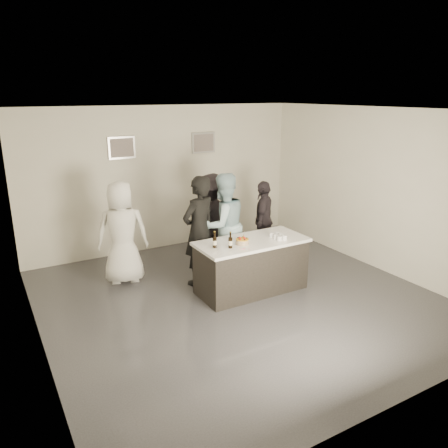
# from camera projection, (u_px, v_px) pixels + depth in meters

# --- Properties ---
(floor) EXTENTS (6.00, 6.00, 0.00)m
(floor) POSITION_uv_depth(u_px,v_px,m) (239.00, 299.00, 7.15)
(floor) COLOR #3D3D42
(floor) RESTS_ON ground
(ceiling) EXTENTS (6.00, 6.00, 0.00)m
(ceiling) POSITION_uv_depth(u_px,v_px,m) (241.00, 110.00, 6.28)
(ceiling) COLOR white
(wall_back) EXTENTS (6.00, 0.04, 3.00)m
(wall_back) POSITION_uv_depth(u_px,v_px,m) (165.00, 178.00, 9.21)
(wall_back) COLOR silver
(wall_back) RESTS_ON ground
(wall_front) EXTENTS (6.00, 0.04, 3.00)m
(wall_front) POSITION_uv_depth(u_px,v_px,m) (403.00, 280.00, 4.22)
(wall_front) COLOR silver
(wall_front) RESTS_ON ground
(wall_left) EXTENTS (0.04, 6.00, 3.00)m
(wall_left) POSITION_uv_depth(u_px,v_px,m) (30.00, 242.00, 5.29)
(wall_left) COLOR silver
(wall_left) RESTS_ON ground
(wall_right) EXTENTS (0.04, 6.00, 3.00)m
(wall_right) POSITION_uv_depth(u_px,v_px,m) (377.00, 190.00, 8.14)
(wall_right) COLOR silver
(wall_right) RESTS_ON ground
(picture_left) EXTENTS (0.54, 0.04, 0.44)m
(picture_left) POSITION_uv_depth(u_px,v_px,m) (122.00, 148.00, 8.55)
(picture_left) COLOR #B2B2B7
(picture_left) RESTS_ON wall_back
(picture_right) EXTENTS (0.54, 0.04, 0.44)m
(picture_right) POSITION_uv_depth(u_px,v_px,m) (203.00, 143.00, 9.40)
(picture_right) COLOR #B2B2B7
(picture_right) RESTS_ON wall_back
(bar_counter) EXTENTS (1.86, 0.86, 0.90)m
(bar_counter) POSITION_uv_depth(u_px,v_px,m) (251.00, 266.00, 7.33)
(bar_counter) COLOR white
(bar_counter) RESTS_ON ground
(cake) EXTENTS (0.21, 0.21, 0.08)m
(cake) POSITION_uv_depth(u_px,v_px,m) (242.00, 242.00, 7.02)
(cake) COLOR #F8AC1A
(cake) RESTS_ON bar_counter
(beer_bottle_a) EXTENTS (0.07, 0.07, 0.26)m
(beer_bottle_a) POSITION_uv_depth(u_px,v_px,m) (215.00, 240.00, 6.83)
(beer_bottle_a) COLOR black
(beer_bottle_a) RESTS_ON bar_counter
(beer_bottle_b) EXTENTS (0.07, 0.07, 0.26)m
(beer_bottle_b) POSITION_uv_depth(u_px,v_px,m) (230.00, 240.00, 6.81)
(beer_bottle_b) COLOR black
(beer_bottle_b) RESTS_ON bar_counter
(tumbler_cluster) EXTENTS (0.19, 0.30, 0.08)m
(tumbler_cluster) POSITION_uv_depth(u_px,v_px,m) (278.00, 236.00, 7.29)
(tumbler_cluster) COLOR orange
(tumbler_cluster) RESTS_ON bar_counter
(candles) EXTENTS (0.24, 0.08, 0.01)m
(candles) POSITION_uv_depth(u_px,v_px,m) (248.00, 249.00, 6.81)
(candles) COLOR pink
(candles) RESTS_ON bar_counter
(person_main_black) EXTENTS (0.81, 0.66, 1.92)m
(person_main_black) POSITION_uv_depth(u_px,v_px,m) (199.00, 231.00, 7.48)
(person_main_black) COLOR black
(person_main_black) RESTS_ON ground
(person_main_blue) EXTENTS (0.97, 0.78, 1.89)m
(person_main_blue) POSITION_uv_depth(u_px,v_px,m) (223.00, 225.00, 7.87)
(person_main_blue) COLOR #A1C6D3
(person_main_blue) RESTS_ON ground
(person_guest_left) EXTENTS (1.01, 0.80, 1.82)m
(person_guest_left) POSITION_uv_depth(u_px,v_px,m) (122.00, 233.00, 7.57)
(person_guest_left) COLOR white
(person_guest_left) RESTS_ON ground
(person_guest_right) EXTENTS (0.93, 0.93, 1.58)m
(person_guest_right) POSITION_uv_depth(u_px,v_px,m) (263.00, 220.00, 8.76)
(person_guest_right) COLOR #2E282F
(person_guest_right) RESTS_ON ground
(person_guest_back) EXTENTS (1.31, 1.03, 1.78)m
(person_guest_back) POSITION_uv_depth(u_px,v_px,m) (212.00, 220.00, 8.40)
(person_guest_back) COLOR black
(person_guest_back) RESTS_ON ground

